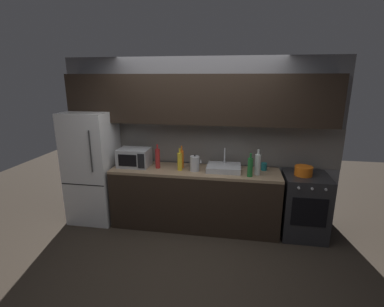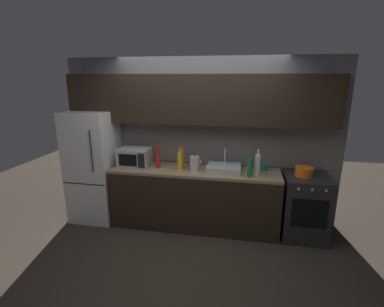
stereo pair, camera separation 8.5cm
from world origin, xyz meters
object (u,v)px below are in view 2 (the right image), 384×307
Objects in this scene: refrigerator at (94,166)px; microwave at (135,157)px; wine_bottle_red at (158,158)px; wine_bottle_clear at (258,165)px; oven_range at (305,207)px; kettle at (195,164)px; wine_bottle_orange at (182,159)px; mug_teal at (264,167)px; wine_bottle_yellow at (180,161)px; cooking_pot at (304,172)px; wine_bottle_green at (250,167)px; mug_blue at (195,163)px.

microwave is at bearing 1.55° from refrigerator.
wine_bottle_red is 1.00× the size of wine_bottle_clear.
wine_bottle_clear is (1.81, -0.10, 0.02)m from microwave.
oven_range is at bearing 6.41° from wine_bottle_clear.
microwave reaches higher than kettle.
wine_bottle_orange reaches higher than mug_teal.
wine_bottle_yellow reaches higher than cooking_pot.
cooking_pot is at bearing 2.00° from kettle.
wine_bottle_red is (-2.12, -0.02, 0.60)m from oven_range.
kettle is 0.88m from wine_bottle_clear.
kettle is at bearing -28.16° from wine_bottle_orange.
microwave is 1.92× the size of kettle.
wine_bottle_red and wine_bottle_clear have the same top height.
wine_bottle_green is (-0.10, -0.09, -0.02)m from wine_bottle_clear.
mug_blue is (-0.91, 0.22, -0.10)m from wine_bottle_clear.
wine_bottle_orange is at bearing 12.80° from wine_bottle_red.
kettle is 2.32× the size of mug_blue.
wine_bottle_orange reaches higher than oven_range.
refrigerator reaches higher than wine_bottle_green.
wine_bottle_yellow reaches higher than oven_range.
microwave is 1.38× the size of wine_bottle_orange.
wine_bottle_green is 0.75m from cooking_pot.
wine_bottle_clear is 0.95m from mug_blue.
wine_bottle_green is at bearing -21.07° from mug_blue.
kettle is at bearing 171.70° from wine_bottle_green.
wine_bottle_green is at bearing -139.78° from wine_bottle_clear.
cooking_pot is (2.44, -0.02, -0.07)m from microwave.
wine_bottle_green is at bearing -168.18° from oven_range.
mug_teal is (1.92, 0.12, -0.08)m from microwave.
wine_bottle_green is at bearing -3.96° from refrigerator.
microwave is at bearing 175.68° from kettle.
mug_teal is 1.05× the size of mug_blue.
wine_bottle_yellow is 1.35× the size of cooking_pot.
kettle is 1.50m from cooking_pot.
refrigerator is at bearing -177.47° from wine_bottle_orange.
wine_bottle_yellow is (-1.78, -0.06, 0.58)m from oven_range.
refrigerator reaches higher than wine_bottle_clear.
wine_bottle_red reaches higher than mug_blue.
wine_bottle_orange is (0.00, 0.12, 0.00)m from wine_bottle_yellow.
wine_bottle_orange reaches higher than wine_bottle_yellow.
wine_bottle_red is at bearing 176.40° from kettle.
wine_bottle_orange reaches higher than cooking_pot.
microwave is at bearing -171.90° from mug_blue.
mug_teal is 0.45× the size of cooking_pot.
wine_bottle_clear is 1.11× the size of wine_bottle_green.
refrigerator is at bearing -178.45° from microwave.
mug_teal is at bearing 164.70° from cooking_pot.
microwave is 0.72m from wine_bottle_orange.
wine_bottle_yellow is (0.34, -0.04, -0.02)m from wine_bottle_red.
wine_bottle_red reaches higher than mug_teal.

